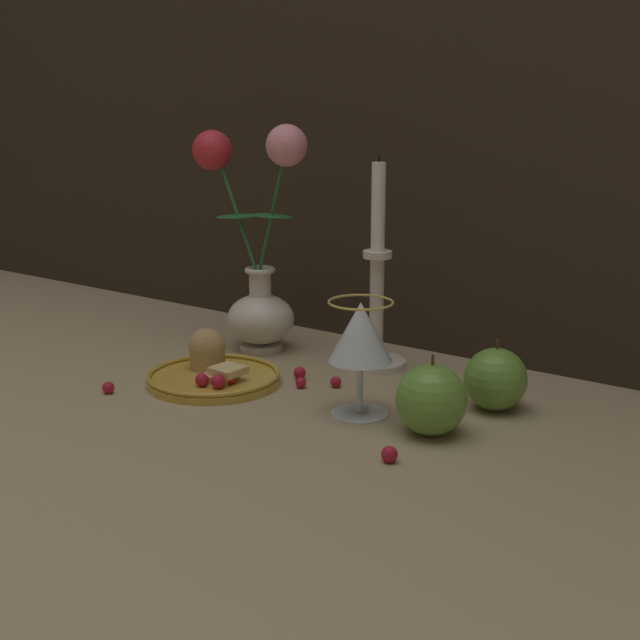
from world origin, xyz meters
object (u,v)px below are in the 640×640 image
Objects in this scene: candlestick at (377,302)px; apple_beside_vase at (496,379)px; apple_near_glass at (431,400)px; wine_glass at (360,336)px; plate_with_pastries at (212,370)px; vase at (257,263)px.

candlestick is 0.23m from apple_beside_vase.
apple_beside_vase is at bearing 78.10° from apple_near_glass.
apple_near_glass is (0.10, -0.01, -0.06)m from wine_glass.
wine_glass is at bearing 3.12° from plate_with_pastries.
candlestick is 3.32× the size of apple_beside_vase.
candlestick is 0.27m from apple_near_glass.
candlestick is at bearing 163.69° from apple_beside_vase.
plate_with_pastries is at bearing -176.88° from wine_glass.
apple_beside_vase is 0.95× the size of apple_near_glass.
vase reaches higher than candlestick.
wine_glass is 0.20m from candlestick.
plate_with_pastries is 0.33m from apple_near_glass.
apple_near_glass is (0.38, -0.15, -0.09)m from vase.
vase is at bearing 152.63° from wine_glass.
plate_with_pastries is 1.90× the size of apple_near_glass.
plate_with_pastries is 0.25m from wine_glass.
candlestick is (0.19, 0.03, -0.04)m from vase.
apple_near_glass is (0.19, -0.18, -0.05)m from candlestick.
vase is 0.32m from wine_glass.
plate_with_pastries is 0.25m from candlestick.
vase is 0.42m from apple_beside_vase.
plate_with_pastries is at bearing -127.67° from candlestick.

